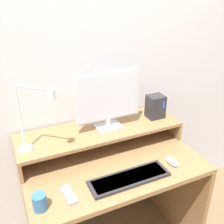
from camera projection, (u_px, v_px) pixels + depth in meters
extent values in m
cube|color=silver|center=(88.00, 69.00, 1.71)|extent=(6.00, 0.05, 2.50)
cube|color=olive|center=(111.00, 162.00, 1.62)|extent=(1.07, 0.68, 0.03)
cube|color=olive|center=(174.00, 186.00, 1.99)|extent=(0.03, 0.68, 0.74)
cube|color=olive|center=(17.00, 159.00, 1.54)|extent=(0.02, 0.33, 0.12)
cube|color=olive|center=(166.00, 123.00, 1.93)|extent=(0.02, 0.33, 0.12)
cube|color=olive|center=(100.00, 130.00, 1.70)|extent=(1.07, 0.33, 0.02)
cube|color=#BCBCC1|center=(108.00, 127.00, 1.70)|extent=(0.16, 0.12, 0.02)
cylinder|color=#BCBCC1|center=(108.00, 122.00, 1.68)|extent=(0.04, 0.04, 0.06)
cube|color=silver|center=(108.00, 96.00, 1.61)|extent=(0.43, 0.02, 0.32)
cube|color=silver|center=(109.00, 97.00, 1.60)|extent=(0.40, 0.01, 0.29)
cylinder|color=silver|center=(26.00, 149.00, 1.48)|extent=(0.08, 0.08, 0.01)
cylinder|color=silver|center=(20.00, 119.00, 1.39)|extent=(0.01, 0.01, 0.37)
cylinder|color=silver|center=(32.00, 88.00, 1.29)|extent=(0.16, 0.14, 0.01)
cylinder|color=silver|center=(51.00, 94.00, 1.28)|extent=(0.04, 0.04, 0.05)
cube|color=#28282D|center=(155.00, 107.00, 1.81)|extent=(0.11, 0.10, 0.16)
cube|color=#1972F2|center=(164.00, 105.00, 1.77)|extent=(0.01, 0.00, 0.05)
cube|color=#282828|center=(129.00, 178.00, 1.46)|extent=(0.46, 0.14, 0.02)
cube|color=black|center=(129.00, 178.00, 1.45)|extent=(0.42, 0.11, 0.01)
ellipsoid|color=white|center=(172.00, 162.00, 1.59)|extent=(0.05, 0.10, 0.03)
cube|color=#99999E|center=(69.00, 195.00, 1.34)|extent=(0.07, 0.15, 0.02)
cylinder|color=#33669E|center=(40.00, 202.00, 1.25)|extent=(0.07, 0.07, 0.09)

